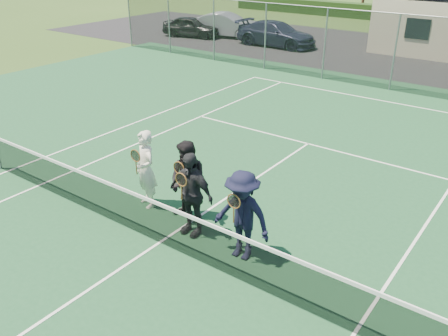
% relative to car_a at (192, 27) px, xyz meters
% --- Properties ---
extents(ground, '(220.00, 220.00, 0.00)m').
position_rel_car_a_xyz_m(ground, '(14.17, 2.08, -0.63)').
color(ground, '#304C1B').
rests_on(ground, ground).
extents(court_surface, '(30.00, 30.00, 0.02)m').
position_rel_car_a_xyz_m(court_surface, '(14.17, -17.92, -0.62)').
color(court_surface, '#1C4C2B').
rests_on(court_surface, ground).
extents(tarmac_carpark, '(40.00, 12.00, 0.01)m').
position_rel_car_a_xyz_m(tarmac_carpark, '(10.17, 2.08, -0.63)').
color(tarmac_carpark, black).
rests_on(tarmac_carpark, ground).
extents(car_a, '(3.94, 2.25, 1.26)m').
position_rel_car_a_xyz_m(car_a, '(0.00, 0.00, 0.00)').
color(car_a, black).
rests_on(car_a, ground).
extents(car_b, '(4.68, 2.54, 1.46)m').
position_rel_car_a_xyz_m(car_b, '(1.80, 1.26, 0.10)').
color(car_b, '#9A9DA2').
rests_on(car_b, ground).
extents(car_c, '(4.75, 1.94, 1.38)m').
position_rel_car_a_xyz_m(car_c, '(5.78, 0.64, 0.06)').
color(car_c, '#191D33').
rests_on(car_c, ground).
extents(court_markings, '(11.03, 23.83, 0.01)m').
position_rel_car_a_xyz_m(court_markings, '(14.17, -17.92, -0.61)').
color(court_markings, white).
rests_on(court_markings, court_surface).
extents(tennis_net, '(11.68, 0.08, 1.10)m').
position_rel_car_a_xyz_m(tennis_net, '(14.17, -17.92, -0.09)').
color(tennis_net, slate).
rests_on(tennis_net, ground).
extents(perimeter_fence, '(30.07, 0.07, 3.02)m').
position_rel_car_a_xyz_m(perimeter_fence, '(14.17, -4.42, 0.89)').
color(perimeter_fence, slate).
rests_on(perimeter_fence, ground).
extents(player_a, '(0.77, 0.64, 1.80)m').
position_rel_car_a_xyz_m(player_a, '(12.91, -16.96, 0.29)').
color(player_a, silver).
rests_on(player_a, court_surface).
extents(player_b, '(0.89, 0.70, 1.80)m').
position_rel_car_a_xyz_m(player_b, '(14.07, -16.87, 0.29)').
color(player_b, black).
rests_on(player_b, court_surface).
extents(player_c, '(1.06, 0.51, 1.80)m').
position_rel_car_a_xyz_m(player_c, '(14.44, -17.23, 0.29)').
color(player_c, black).
rests_on(player_c, court_surface).
extents(player_d, '(1.19, 0.71, 1.80)m').
position_rel_car_a_xyz_m(player_d, '(15.74, -17.31, 0.29)').
color(player_d, black).
rests_on(player_d, court_surface).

